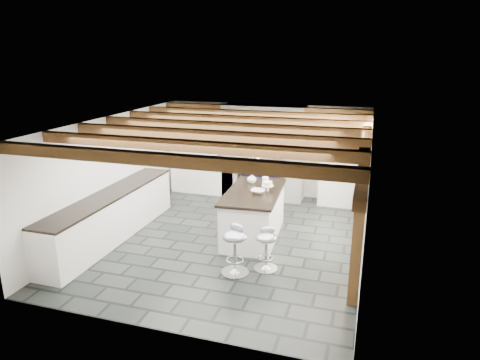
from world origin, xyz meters
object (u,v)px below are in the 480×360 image
(kitchen_island, at_px, (254,213))
(bar_stool_near, at_px, (266,244))
(range_cooker, at_px, (263,179))
(bar_stool_far, at_px, (235,244))

(kitchen_island, height_order, bar_stool_near, kitchen_island)
(range_cooker, distance_m, bar_stool_far, 3.97)
(bar_stool_near, bearing_deg, bar_stool_far, -161.82)
(range_cooker, height_order, bar_stool_near, range_cooker)
(kitchen_island, relative_size, bar_stool_near, 2.67)
(kitchen_island, xyz_separation_m, bar_stool_near, (0.55, -1.23, -0.03))
(range_cooker, height_order, bar_stool_far, range_cooker)
(range_cooker, distance_m, kitchen_island, 2.45)
(bar_stool_near, relative_size, bar_stool_far, 0.87)
(range_cooker, xyz_separation_m, kitchen_island, (0.42, -2.42, 0.02))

